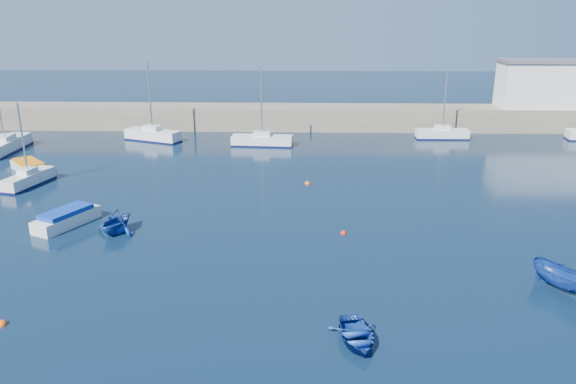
{
  "coord_description": "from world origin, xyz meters",
  "views": [
    {
      "loc": [
        3.0,
        -18.25,
        13.22
      ],
      "look_at": [
        1.97,
        17.26,
        1.6
      ],
      "focal_mm": 35.0,
      "sensor_mm": 36.0,
      "label": 1
    }
  ],
  "objects_px": {
    "sailboat_5": "(153,135)",
    "dinghy_left": "(116,221)",
    "dinghy_center": "(356,335)",
    "sailboat_3": "(29,179)",
    "sailboat_4": "(5,145)",
    "sailboat_7": "(442,133)",
    "motorboat_1": "(67,218)",
    "motorboat_2": "(29,167)",
    "dinghy_right": "(564,279)",
    "sailboat_6": "(262,140)",
    "harbor_office": "(545,85)"
  },
  "relations": [
    {
      "from": "harbor_office",
      "to": "dinghy_center",
      "type": "bearing_deg",
      "value": -119.43
    },
    {
      "from": "sailboat_3",
      "to": "sailboat_6",
      "type": "distance_m",
      "value": 22.31
    },
    {
      "from": "sailboat_6",
      "to": "dinghy_right",
      "type": "xyz_separation_m",
      "value": [
        17.04,
        -30.45,
        0.1
      ]
    },
    {
      "from": "sailboat_7",
      "to": "dinghy_left",
      "type": "xyz_separation_m",
      "value": [
        -26.31,
        -27.28,
        0.21
      ]
    },
    {
      "from": "sailboat_5",
      "to": "sailboat_6",
      "type": "relative_size",
      "value": 1.01
    },
    {
      "from": "motorboat_1",
      "to": "motorboat_2",
      "type": "distance_m",
      "value": 14.78
    },
    {
      "from": "motorboat_1",
      "to": "sailboat_4",
      "type": "bearing_deg",
      "value": 151.6
    },
    {
      "from": "sailboat_5",
      "to": "dinghy_left",
      "type": "distance_m",
      "value": 25.82
    },
    {
      "from": "motorboat_1",
      "to": "dinghy_left",
      "type": "height_order",
      "value": "dinghy_left"
    },
    {
      "from": "motorboat_1",
      "to": "motorboat_2",
      "type": "relative_size",
      "value": 1.03
    },
    {
      "from": "sailboat_3",
      "to": "sailboat_4",
      "type": "height_order",
      "value": "sailboat_4"
    },
    {
      "from": "sailboat_3",
      "to": "dinghy_center",
      "type": "relative_size",
      "value": 2.18
    },
    {
      "from": "sailboat_3",
      "to": "sailboat_5",
      "type": "distance_m",
      "value": 16.92
    },
    {
      "from": "dinghy_center",
      "to": "sailboat_3",
      "type": "bearing_deg",
      "value": 129.57
    },
    {
      "from": "sailboat_5",
      "to": "motorboat_2",
      "type": "distance_m",
      "value": 14.2
    },
    {
      "from": "sailboat_4",
      "to": "motorboat_2",
      "type": "height_order",
      "value": "sailboat_4"
    },
    {
      "from": "motorboat_1",
      "to": "dinghy_center",
      "type": "distance_m",
      "value": 21.54
    },
    {
      "from": "dinghy_right",
      "to": "sailboat_7",
      "type": "bearing_deg",
      "value": 52.36
    },
    {
      "from": "sailboat_5",
      "to": "sailboat_7",
      "type": "bearing_deg",
      "value": -64.39
    },
    {
      "from": "sailboat_5",
      "to": "dinghy_right",
      "type": "bearing_deg",
      "value": -116.22
    },
    {
      "from": "sailboat_6",
      "to": "motorboat_2",
      "type": "relative_size",
      "value": 1.78
    },
    {
      "from": "sailboat_7",
      "to": "motorboat_2",
      "type": "distance_m",
      "value": 40.58
    },
    {
      "from": "sailboat_3",
      "to": "motorboat_1",
      "type": "distance_m",
      "value": 10.56
    },
    {
      "from": "harbor_office",
      "to": "dinghy_right",
      "type": "height_order",
      "value": "harbor_office"
    },
    {
      "from": "sailboat_7",
      "to": "sailboat_5",
      "type": "bearing_deg",
      "value": 92.71
    },
    {
      "from": "sailboat_6",
      "to": "dinghy_right",
      "type": "height_order",
      "value": "sailboat_6"
    },
    {
      "from": "harbor_office",
      "to": "dinghy_center",
      "type": "relative_size",
      "value": 3.35
    },
    {
      "from": "sailboat_4",
      "to": "dinghy_left",
      "type": "height_order",
      "value": "sailboat_4"
    },
    {
      "from": "sailboat_4",
      "to": "sailboat_6",
      "type": "height_order",
      "value": "sailboat_4"
    },
    {
      "from": "harbor_office",
      "to": "sailboat_3",
      "type": "xyz_separation_m",
      "value": [
        -48.57,
        -22.78,
        -4.55
      ]
    },
    {
      "from": "motorboat_1",
      "to": "dinghy_left",
      "type": "bearing_deg",
      "value": 8.1
    },
    {
      "from": "sailboat_5",
      "to": "motorboat_1",
      "type": "height_order",
      "value": "sailboat_5"
    },
    {
      "from": "sailboat_4",
      "to": "sailboat_5",
      "type": "distance_m",
      "value": 14.08
    },
    {
      "from": "sailboat_3",
      "to": "dinghy_center",
      "type": "height_order",
      "value": "sailboat_3"
    },
    {
      "from": "sailboat_7",
      "to": "motorboat_1",
      "type": "bearing_deg",
      "value": 130.49
    },
    {
      "from": "harbor_office",
      "to": "dinghy_left",
      "type": "relative_size",
      "value": 3.4
    },
    {
      "from": "sailboat_5",
      "to": "dinghy_left",
      "type": "relative_size",
      "value": 2.77
    },
    {
      "from": "motorboat_1",
      "to": "sailboat_6",
      "type": "bearing_deg",
      "value": 89.9
    },
    {
      "from": "sailboat_6",
      "to": "motorboat_2",
      "type": "bearing_deg",
      "value": 122.03
    },
    {
      "from": "motorboat_2",
      "to": "sailboat_5",
      "type": "bearing_deg",
      "value": 14.52
    },
    {
      "from": "motorboat_2",
      "to": "sailboat_4",
      "type": "bearing_deg",
      "value": 85.31
    },
    {
      "from": "sailboat_4",
      "to": "dinghy_center",
      "type": "distance_m",
      "value": 44.71
    },
    {
      "from": "dinghy_left",
      "to": "sailboat_4",
      "type": "bearing_deg",
      "value": 149.43
    },
    {
      "from": "sailboat_5",
      "to": "dinghy_center",
      "type": "xyz_separation_m",
      "value": [
        18.14,
        -37.06,
        -0.33
      ]
    },
    {
      "from": "dinghy_center",
      "to": "dinghy_left",
      "type": "relative_size",
      "value": 1.01
    },
    {
      "from": "sailboat_4",
      "to": "motorboat_1",
      "type": "relative_size",
      "value": 2.05
    },
    {
      "from": "motorboat_1",
      "to": "sailboat_5",
      "type": "bearing_deg",
      "value": 117.56
    },
    {
      "from": "sailboat_6",
      "to": "harbor_office",
      "type": "bearing_deg",
      "value": -70.45
    },
    {
      "from": "sailboat_3",
      "to": "motorboat_2",
      "type": "xyz_separation_m",
      "value": [
        -1.82,
        3.88,
        -0.1
      ]
    },
    {
      "from": "sailboat_3",
      "to": "sailboat_4",
      "type": "relative_size",
      "value": 0.68
    }
  ]
}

